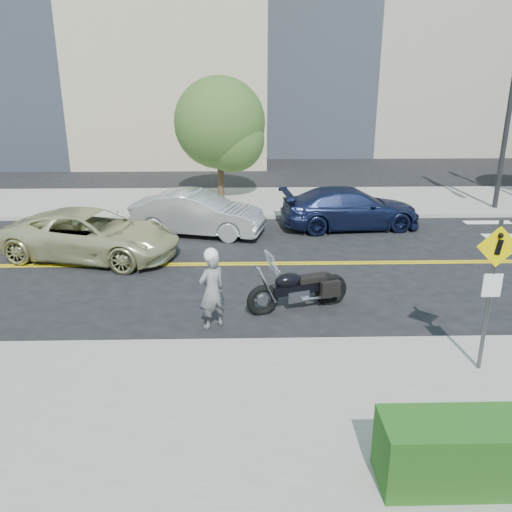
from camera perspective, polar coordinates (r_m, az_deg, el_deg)
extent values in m
plane|color=black|center=(16.44, -0.05, -0.83)|extent=(120.00, 120.00, 0.00)
cube|color=#9E9B91|center=(9.73, 1.07, -16.02)|extent=(60.00, 5.00, 0.15)
cube|color=#9E9B91|center=(23.60, -0.50, 5.73)|extent=(60.00, 5.00, 0.15)
cylinder|color=black|center=(23.87, 24.98, 12.83)|extent=(0.20, 0.20, 7.00)
cylinder|color=#4C4C51|center=(10.98, 23.36, -3.99)|extent=(0.08, 0.08, 3.00)
cube|color=#F9D800|center=(10.62, 24.14, 0.90)|extent=(0.78, 0.03, 0.78)
cube|color=white|center=(10.86, 23.60, -2.85)|extent=(0.35, 0.03, 0.45)
imported|color=silver|center=(12.30, -4.65, -3.64)|extent=(0.79, 0.73, 1.80)
sphere|color=white|center=(11.99, -4.76, 0.11)|extent=(0.32, 0.32, 0.32)
imported|color=beige|center=(17.50, -16.85, 2.17)|extent=(5.83, 3.74, 1.50)
imported|color=silver|center=(19.22, -6.17, 4.49)|extent=(4.88, 2.70, 1.52)
imported|color=#161F43|center=(20.21, 9.89, 4.99)|extent=(5.28, 2.59, 1.48)
cylinder|color=#382619|center=(23.85, -3.79, 10.93)|extent=(0.28, 0.28, 4.31)
sphere|color=#33551B|center=(23.70, -3.85, 13.82)|extent=(3.88, 3.88, 3.88)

